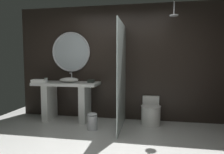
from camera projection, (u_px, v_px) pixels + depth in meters
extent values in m
cube|color=black|center=(119.00, 63.00, 4.63)|extent=(4.80, 0.10, 2.60)
cube|color=silver|center=(67.00, 84.00, 4.51)|extent=(1.45, 0.59, 0.06)
cube|color=silver|center=(50.00, 102.00, 4.63)|extent=(0.14, 0.51, 0.81)
cube|color=silver|center=(85.00, 103.00, 4.47)|extent=(0.14, 0.51, 0.81)
ellipsoid|color=white|center=(69.00, 80.00, 4.53)|extent=(0.43, 0.35, 0.11)
cylinder|color=silver|center=(72.00, 77.00, 4.68)|extent=(0.02, 0.02, 0.21)
cylinder|color=silver|center=(71.00, 73.00, 4.62)|extent=(0.02, 0.10, 0.02)
cylinder|color=silver|center=(46.00, 80.00, 4.57)|extent=(0.07, 0.07, 0.10)
cube|color=#282D28|center=(91.00, 81.00, 4.44)|extent=(0.13, 0.13, 0.07)
torus|color=silver|center=(71.00, 52.00, 4.72)|extent=(0.94, 0.04, 0.94)
cylinder|color=#B2BCC1|center=(71.00, 52.00, 4.73)|extent=(0.87, 0.01, 0.87)
cube|color=silver|center=(122.00, 76.00, 3.97)|extent=(0.02, 1.24, 2.10)
cylinder|color=silver|center=(174.00, 8.00, 3.91)|extent=(0.02, 0.02, 0.25)
cylinder|color=silver|center=(174.00, 15.00, 3.92)|extent=(0.17, 0.17, 0.02)
cylinder|color=white|center=(151.00, 116.00, 4.23)|extent=(0.40, 0.40, 0.39)
ellipsoid|color=white|center=(151.00, 106.00, 4.22)|extent=(0.42, 0.46, 0.02)
cube|color=white|center=(151.00, 104.00, 4.51)|extent=(0.36, 0.19, 0.37)
cylinder|color=silver|center=(92.00, 123.00, 3.94)|extent=(0.19, 0.19, 0.29)
ellipsoid|color=silver|center=(92.00, 114.00, 3.92)|extent=(0.19, 0.19, 0.06)
cube|color=white|center=(39.00, 81.00, 4.41)|extent=(0.31, 0.22, 0.07)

